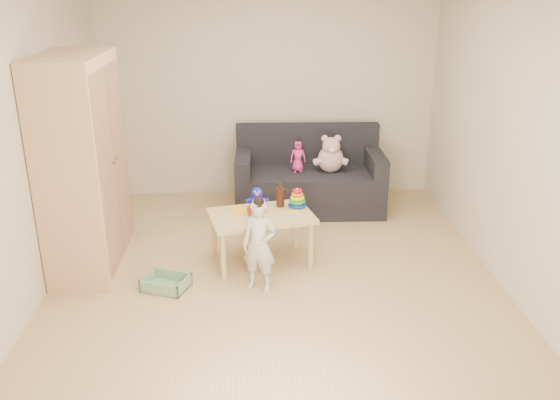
{
  "coord_description": "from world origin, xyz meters",
  "views": [
    {
      "loc": [
        -0.18,
        -4.82,
        2.59
      ],
      "look_at": [
        0.05,
        0.25,
        0.65
      ],
      "focal_mm": 38.0,
      "sensor_mm": 36.0,
      "label": 1
    }
  ],
  "objects_px": {
    "sofa": "(309,190)",
    "play_table": "(261,238)",
    "toddler": "(259,246)",
    "wardrobe": "(82,166)"
  },
  "relations": [
    {
      "from": "play_table",
      "to": "sofa",
      "type": "bearing_deg",
      "value": 67.12
    },
    {
      "from": "sofa",
      "to": "toddler",
      "type": "xyz_separation_m",
      "value": [
        -0.6,
        -1.86,
        0.17
      ]
    },
    {
      "from": "sofa",
      "to": "toddler",
      "type": "height_order",
      "value": "toddler"
    },
    {
      "from": "play_table",
      "to": "toddler",
      "type": "relative_size",
      "value": 1.17
    },
    {
      "from": "play_table",
      "to": "toddler",
      "type": "distance_m",
      "value": 0.52
    },
    {
      "from": "sofa",
      "to": "play_table",
      "type": "height_order",
      "value": "play_table"
    },
    {
      "from": "wardrobe",
      "to": "play_table",
      "type": "distance_m",
      "value": 1.75
    },
    {
      "from": "sofa",
      "to": "play_table",
      "type": "bearing_deg",
      "value": -112.09
    },
    {
      "from": "wardrobe",
      "to": "sofa",
      "type": "bearing_deg",
      "value": 31.86
    },
    {
      "from": "wardrobe",
      "to": "play_table",
      "type": "xyz_separation_m",
      "value": [
        1.59,
        -0.02,
        -0.73
      ]
    }
  ]
}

